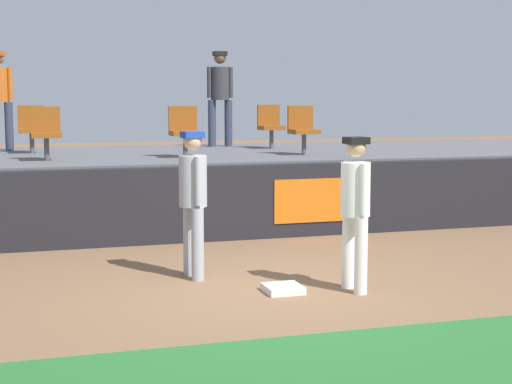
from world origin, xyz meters
name	(u,v)px	position (x,y,z in m)	size (l,w,h in m)	color
ground_plane	(269,292)	(0.00, 0.00, 0.00)	(60.00, 60.00, 0.00)	brown
first_base	(283,289)	(0.15, -0.05, 0.04)	(0.40, 0.40, 0.08)	white
player_fielder_home	(355,203)	(0.93, -0.20, 0.99)	(0.34, 0.54, 1.71)	white
player_runner_visitor	(193,194)	(-0.63, 0.95, 1.01)	(0.36, 0.49, 1.74)	#9EA3AD
field_wall	(200,204)	(0.01, 3.31, 0.56)	(18.00, 0.26, 1.12)	black
bleacher_platform	(167,185)	(0.00, 5.88, 0.57)	(18.00, 4.80, 1.15)	#59595E
seat_front_center	(184,129)	(0.09, 4.75, 1.62)	(0.47, 0.44, 0.84)	#4C4C51
seat_front_right	(303,127)	(2.16, 4.75, 1.62)	(0.45, 0.44, 0.84)	#4C4C51
seat_front_left	(46,130)	(-2.11, 4.75, 1.62)	(0.46, 0.44, 0.84)	#4C4C51
seat_back_right	(270,124)	(2.17, 6.55, 1.62)	(0.45, 0.44, 0.84)	#4C4C51
seat_back_left	(31,126)	(-2.28, 6.55, 1.62)	(0.45, 0.44, 0.84)	#4C4C51
spectator_capped	(220,92)	(1.40, 7.39, 2.24)	(0.53, 0.37, 1.89)	#33384C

